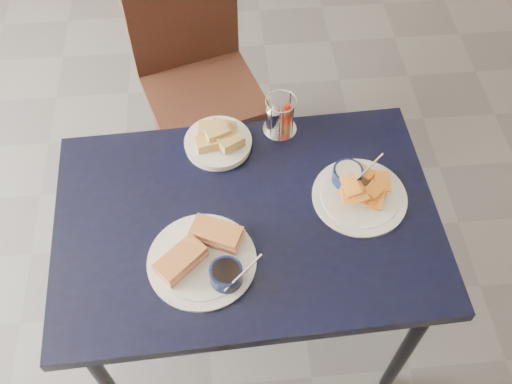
{
  "coord_description": "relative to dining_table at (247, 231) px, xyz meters",
  "views": [
    {
      "loc": [
        0.11,
        -0.95,
        2.15
      ],
      "look_at": [
        0.19,
        -0.02,
        0.82
      ],
      "focal_mm": 40.0,
      "sensor_mm": 36.0,
      "label": 1
    }
  ],
  "objects": [
    {
      "name": "sandwich_plate",
      "position": [
        -0.13,
        -0.13,
        0.1
      ],
      "size": [
        0.32,
        0.3,
        0.12
      ],
      "color": "white",
      "rests_on": "dining_table"
    },
    {
      "name": "plantain_plate",
      "position": [
        0.33,
        0.06,
        0.09
      ],
      "size": [
        0.28,
        0.28,
        0.12
      ],
      "color": "white",
      "rests_on": "dining_table"
    },
    {
      "name": "condiment_caddy",
      "position": [
        0.13,
        0.33,
        0.13
      ],
      "size": [
        0.11,
        0.11,
        0.14
      ],
      "color": "silver",
      "rests_on": "dining_table"
    },
    {
      "name": "bread_basket",
      "position": [
        -0.07,
        0.28,
        0.1
      ],
      "size": [
        0.21,
        0.21,
        0.08
      ],
      "color": "white",
      "rests_on": "dining_table"
    },
    {
      "name": "dining_table",
      "position": [
        0.0,
        0.0,
        0.0
      ],
      "size": [
        1.15,
        0.79,
        0.75
      ],
      "color": "black",
      "rests_on": "ground"
    },
    {
      "name": "ground",
      "position": [
        -0.16,
        0.06,
        -0.68
      ],
      "size": [
        6.0,
        6.0,
        0.0
      ],
      "primitive_type": "plane",
      "color": "#57575D",
      "rests_on": "ground"
    },
    {
      "name": "chair_far",
      "position": [
        -0.12,
        0.89,
        -0.13
      ],
      "size": [
        0.55,
        0.55,
        0.95
      ],
      "color": "black",
      "rests_on": "ground"
    }
  ]
}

